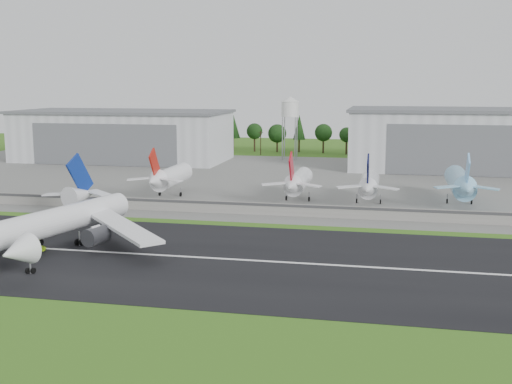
% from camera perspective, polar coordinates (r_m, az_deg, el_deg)
% --- Properties ---
extents(ground, '(600.00, 600.00, 0.00)m').
position_cam_1_polar(ground, '(125.48, -7.91, -6.93)').
color(ground, '#386117').
rests_on(ground, ground).
extents(runway, '(320.00, 60.00, 0.10)m').
position_cam_1_polar(runway, '(134.54, -6.48, -5.74)').
color(runway, black).
rests_on(runway, ground).
extents(runway_centerline, '(220.00, 1.00, 0.02)m').
position_cam_1_polar(runway_centerline, '(134.52, -6.48, -5.71)').
color(runway_centerline, white).
rests_on(runway_centerline, runway).
extents(apron, '(320.00, 150.00, 0.10)m').
position_cam_1_polar(apron, '(239.30, 1.79, 1.12)').
color(apron, slate).
rests_on(apron, ground).
extents(blast_fence, '(240.00, 0.61, 3.50)m').
position_cam_1_polar(blast_fence, '(176.27, -1.91, -1.40)').
color(blast_fence, gray).
rests_on(blast_fence, ground).
extents(hangar_west, '(97.00, 44.00, 23.20)m').
position_cam_1_polar(hangar_west, '(304.17, -11.74, 4.95)').
color(hangar_west, silver).
rests_on(hangar_west, ground).
extents(hangar_east, '(102.00, 47.00, 25.20)m').
position_cam_1_polar(hangar_east, '(280.93, 18.76, 4.47)').
color(hangar_east, silver).
rests_on(hangar_east, ground).
extents(water_tower, '(8.40, 8.40, 29.40)m').
position_cam_1_polar(water_tower, '(301.79, 3.04, 7.56)').
color(water_tower, '#99999E').
rests_on(water_tower, ground).
extents(utility_poles, '(230.00, 3.00, 12.00)m').
position_cam_1_polar(utility_poles, '(317.73, 4.31, 3.21)').
color(utility_poles, black).
rests_on(utility_poles, ground).
extents(treeline, '(320.00, 16.00, 22.00)m').
position_cam_1_polar(treeline, '(332.52, 4.65, 3.49)').
color(treeline, black).
rests_on(treeline, ground).
extents(main_airliner, '(55.47, 58.54, 18.17)m').
position_cam_1_polar(main_airliner, '(144.53, -17.52, -3.07)').
color(main_airliner, white).
rests_on(main_airliner, runway).
extents(ground_vehicle, '(5.24, 2.75, 1.41)m').
position_cam_1_polar(ground_vehicle, '(145.74, -19.11, -4.71)').
color(ground_vehicle, '#A7DA19').
rests_on(ground_vehicle, runway).
extents(parked_jet_red_a, '(7.36, 31.29, 16.89)m').
position_cam_1_polar(parked_jet_red_a, '(203.54, -7.81, 1.31)').
color(parked_jet_red_a, white).
rests_on(parked_jet_red_a, ground).
extents(parked_jet_red_b, '(7.36, 31.29, 16.69)m').
position_cam_1_polar(parked_jet_red_b, '(193.76, 3.68, 0.91)').
color(parked_jet_red_b, silver).
rests_on(parked_jet_red_b, ground).
extents(parked_jet_navy, '(7.36, 31.29, 16.59)m').
position_cam_1_polar(parked_jet_navy, '(191.95, 10.00, 0.67)').
color(parked_jet_navy, silver).
rests_on(parked_jet_navy, ground).
extents(parked_jet_skyblue, '(7.36, 37.29, 17.11)m').
position_cam_1_polar(parked_jet_skyblue, '(197.91, 17.74, 0.75)').
color(parked_jet_skyblue, '#87C4E9').
rests_on(parked_jet_skyblue, ground).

